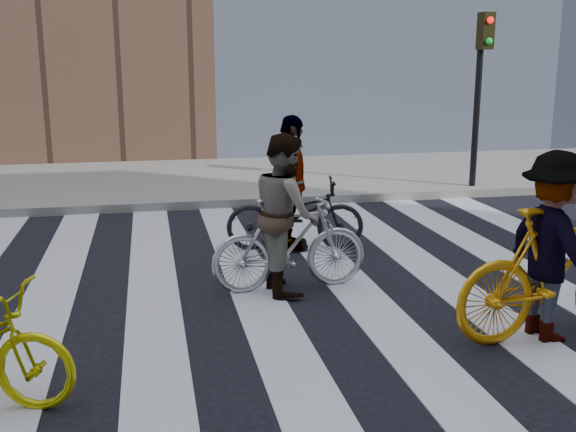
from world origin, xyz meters
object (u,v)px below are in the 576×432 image
object	(u,v)px
rider_mid	(285,213)
rider_rear	(292,184)
bike_dark_rear	(295,215)
rider_right	(554,247)
traffic_signal	(481,72)
bike_silver_mid	(290,244)
bike_yellow_right	(556,272)

from	to	relation	value
rider_mid	rider_rear	bearing A→B (deg)	-17.50
bike_dark_rear	rider_right	world-z (taller)	rider_right
traffic_signal	bike_silver_mid	size ratio (longest dim) A/B	1.90
bike_silver_mid	rider_rear	size ratio (longest dim) A/B	0.97
bike_yellow_right	rider_right	size ratio (longest dim) A/B	1.19
traffic_signal	bike_yellow_right	xyz separation A→B (m)	(-2.47, -6.41, -1.66)
bike_dark_rear	rider_rear	world-z (taller)	rider_rear
bike_yellow_right	rider_mid	xyz separation A→B (m)	(-2.14, 1.77, 0.25)
bike_dark_rear	rider_right	bearing A→B (deg)	-144.93
bike_silver_mid	rider_mid	size ratio (longest dim) A/B	1.00
rider_mid	rider_rear	size ratio (longest dim) A/B	0.97
bike_dark_rear	rider_right	distance (m)	3.75
bike_silver_mid	rider_rear	distance (m)	1.66
rider_mid	traffic_signal	bearing A→B (deg)	-47.95
bike_silver_mid	rider_rear	world-z (taller)	rider_rear
bike_silver_mid	rider_mid	distance (m)	0.35
bike_silver_mid	rider_right	distance (m)	2.72
rider_right	bike_dark_rear	bearing A→B (deg)	19.33
bike_yellow_right	rider_right	bearing A→B (deg)	83.35
bike_dark_rear	rider_right	size ratio (longest dim) A/B	1.06
rider_right	traffic_signal	bearing A→B (deg)	-28.12
rider_rear	bike_dark_rear	bearing A→B (deg)	-80.90
traffic_signal	bike_yellow_right	world-z (taller)	traffic_signal
rider_mid	rider_right	bearing A→B (deg)	-133.45
traffic_signal	rider_right	xyz separation A→B (m)	(-2.52, -6.41, -1.42)
bike_dark_rear	rider_mid	world-z (taller)	rider_mid
bike_yellow_right	traffic_signal	bearing A→B (deg)	-27.73
rider_right	bike_silver_mid	bearing A→B (deg)	42.34
bike_silver_mid	traffic_signal	bearing A→B (deg)	-47.64
bike_yellow_right	rider_mid	distance (m)	2.79
bike_dark_rear	rider_rear	xyz separation A→B (m)	(-0.05, 0.00, 0.42)
bike_yellow_right	rider_rear	size ratio (longest dim) A/B	1.14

